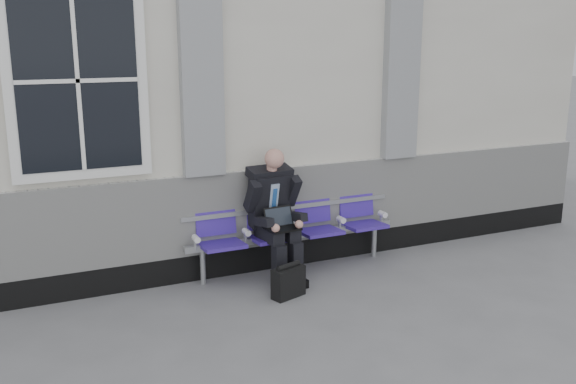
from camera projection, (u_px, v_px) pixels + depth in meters
name	position (u px, v px, depth m)	size (l,w,h in m)	color
ground	(76.00, 366.00, 5.34)	(70.00, 70.00, 0.00)	slate
station_building	(26.00, 73.00, 7.87)	(14.40, 4.40, 4.49)	silver
bench	(293.00, 224.00, 7.42)	(2.60, 0.47, 0.91)	#9EA0A3
businessman	(274.00, 209.00, 7.13)	(0.62, 0.84, 1.48)	black
briefcase	(288.00, 281.00, 6.70)	(0.39, 0.26, 0.37)	black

